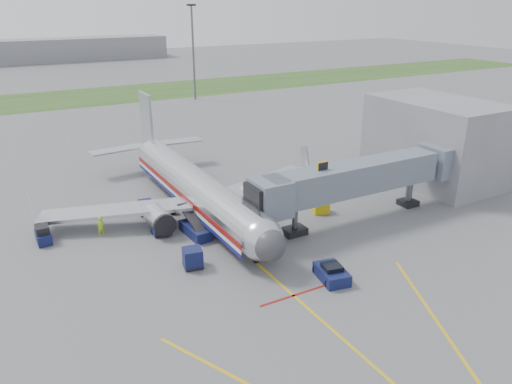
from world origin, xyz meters
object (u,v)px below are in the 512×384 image
airliner (195,187)px  baggage_tug (43,235)px  belt_loader (195,230)px  ramp_worker (101,226)px  pushback_tug (332,273)px

airliner → baggage_tug: 15.59m
baggage_tug → belt_loader: size_ratio=0.48×
baggage_tug → ramp_worker: ramp_worker is taller
airliner → belt_loader: 6.60m
baggage_tug → belt_loader: 14.12m
airliner → belt_loader: bearing=-113.5°
airliner → belt_loader: size_ratio=7.15×
belt_loader → ramp_worker: bearing=150.8°
pushback_tug → ramp_worker: 22.57m
pushback_tug → baggage_tug: (-19.47, 18.58, 0.18)m
airliner → pushback_tug: size_ratio=10.01×
airliner → baggage_tug: (-15.47, -0.17, -1.90)m
pushback_tug → ramp_worker: bearing=129.6°
baggage_tug → pushback_tug: bearing=-43.7°
pushback_tug → belt_loader: (-6.50, 12.99, 0.03)m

